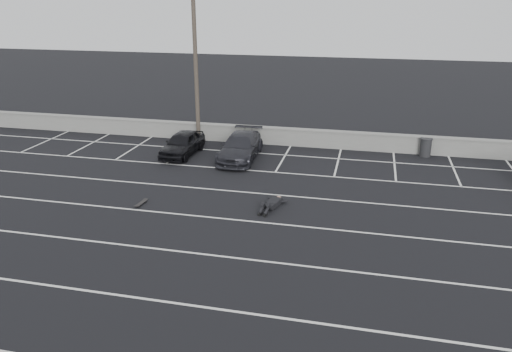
% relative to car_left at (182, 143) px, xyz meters
% --- Properties ---
extents(ground, '(120.00, 120.00, 0.00)m').
position_rel_car_left_xyz_m(ground, '(4.70, -10.76, -0.66)').
color(ground, black).
rests_on(ground, ground).
extents(seawall, '(50.00, 0.45, 1.06)m').
position_rel_car_left_xyz_m(seawall, '(4.70, 3.24, -0.11)').
color(seawall, gray).
rests_on(seawall, ground).
extents(stall_lines, '(36.00, 20.05, 0.01)m').
position_rel_car_left_xyz_m(stall_lines, '(4.62, -6.35, -0.66)').
color(stall_lines, silver).
rests_on(stall_lines, ground).
extents(car_left, '(1.73, 3.95, 1.32)m').
position_rel_car_left_xyz_m(car_left, '(0.00, 0.00, 0.00)').
color(car_left, black).
rests_on(car_left, ground).
extents(car_right, '(2.06, 4.78, 1.37)m').
position_rel_car_left_xyz_m(car_right, '(3.38, 0.02, 0.02)').
color(car_right, '#24242A').
rests_on(car_right, ground).
extents(utility_pole, '(1.23, 0.25, 9.22)m').
position_rel_car_left_xyz_m(utility_pole, '(0.10, 2.44, 4.01)').
color(utility_pole, '#4C4238').
rests_on(utility_pole, ground).
extents(trash_bin, '(0.84, 0.84, 1.04)m').
position_rel_car_left_xyz_m(trash_bin, '(13.39, 2.84, -0.13)').
color(trash_bin, '#252527').
rests_on(trash_bin, ground).
extents(person, '(2.01, 2.88, 0.49)m').
position_rel_car_left_xyz_m(person, '(6.46, -5.95, -0.41)').
color(person, black).
rests_on(person, ground).
extents(skateboard, '(0.26, 0.75, 0.09)m').
position_rel_car_left_xyz_m(skateboard, '(0.82, -7.19, -0.59)').
color(skateboard, black).
rests_on(skateboard, ground).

